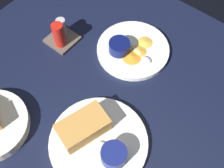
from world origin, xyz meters
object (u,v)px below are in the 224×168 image
(spoon_by_gravy_ramekin, at_px, (144,57))
(condiment_caddy, at_px, (61,35))
(ramekin_light_gravy, at_px, (119,46))
(sandwich_half_near, at_px, (83,127))
(spoon_by_dark_ramekin, at_px, (99,143))
(plate_chips_companion, at_px, (133,50))
(ramekin_dark_sauce, at_px, (114,155))
(plate_sandwich_main, at_px, (99,142))

(spoon_by_gravy_ramekin, height_order, condiment_caddy, condiment_caddy)
(ramekin_light_gravy, bearing_deg, sandwich_half_near, -160.99)
(spoon_by_dark_ramekin, bearing_deg, ramekin_light_gravy, 28.49)
(condiment_caddy, bearing_deg, plate_chips_companion, -60.80)
(sandwich_half_near, relative_size, ramekin_light_gravy, 2.23)
(ramekin_light_gravy, bearing_deg, ramekin_dark_sauce, -144.13)
(sandwich_half_near, bearing_deg, ramekin_light_gravy, 19.01)
(spoon_by_dark_ramekin, bearing_deg, plate_chips_companion, 21.20)
(condiment_caddy, bearing_deg, ramekin_light_gravy, -65.59)
(spoon_by_dark_ramekin, height_order, ramekin_light_gravy, ramekin_light_gravy)
(plate_sandwich_main, relative_size, spoon_by_gravy_ramekin, 2.62)
(plate_sandwich_main, xyz_separation_m, spoon_by_gravy_ramekin, (0.29, 0.07, 0.01))
(plate_chips_companion, bearing_deg, ramekin_dark_sauce, -151.13)
(plate_sandwich_main, xyz_separation_m, ramekin_dark_sauce, (-0.01, -0.06, 0.03))
(condiment_caddy, bearing_deg, spoon_by_dark_ramekin, -120.80)
(plate_sandwich_main, distance_m, condiment_caddy, 0.37)
(ramekin_dark_sauce, height_order, spoon_by_dark_ramekin, ramekin_dark_sauce)
(sandwich_half_near, distance_m, spoon_by_dark_ramekin, 0.06)
(spoon_by_dark_ramekin, relative_size, plate_chips_companion, 0.43)
(sandwich_half_near, height_order, condiment_caddy, condiment_caddy)
(ramekin_light_gravy, distance_m, condiment_caddy, 0.19)
(spoon_by_gravy_ramekin, bearing_deg, sandwich_half_near, -176.78)
(plate_chips_companion, bearing_deg, spoon_by_gravy_ramekin, -101.86)
(plate_chips_companion, height_order, condiment_caddy, condiment_caddy)
(sandwich_half_near, xyz_separation_m, condiment_caddy, (0.19, 0.27, -0.01))
(ramekin_light_gravy, bearing_deg, plate_sandwich_main, -152.10)
(plate_sandwich_main, relative_size, sandwich_half_near, 1.77)
(plate_chips_companion, bearing_deg, condiment_caddy, 119.20)
(sandwich_half_near, relative_size, spoon_by_gravy_ramekin, 1.48)
(spoon_by_dark_ramekin, distance_m, spoon_by_gravy_ramekin, 0.30)
(ramekin_dark_sauce, bearing_deg, sandwich_half_near, 86.05)
(ramekin_light_gravy, bearing_deg, spoon_by_gravy_ramekin, -72.32)
(plate_sandwich_main, height_order, condiment_caddy, condiment_caddy)
(plate_sandwich_main, bearing_deg, sandwich_half_near, 90.93)
(plate_chips_companion, distance_m, condiment_caddy, 0.23)
(sandwich_half_near, height_order, ramekin_dark_sauce, sandwich_half_near)
(ramekin_dark_sauce, height_order, ramekin_light_gravy, ramekin_dark_sauce)
(sandwich_half_near, bearing_deg, plate_sandwich_main, -89.07)
(ramekin_dark_sauce, height_order, condiment_caddy, condiment_caddy)
(ramekin_dark_sauce, xyz_separation_m, plate_chips_companion, (0.31, 0.17, -0.03))
(sandwich_half_near, xyz_separation_m, ramekin_light_gravy, (0.27, 0.09, -0.00))
(spoon_by_gravy_ramekin, bearing_deg, spoon_by_dark_ramekin, -166.53)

